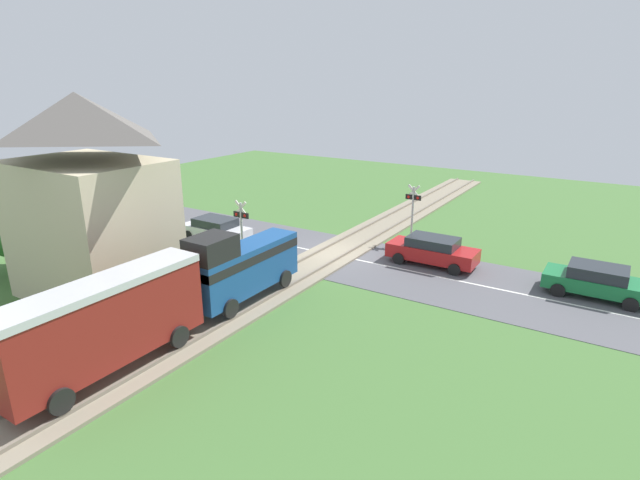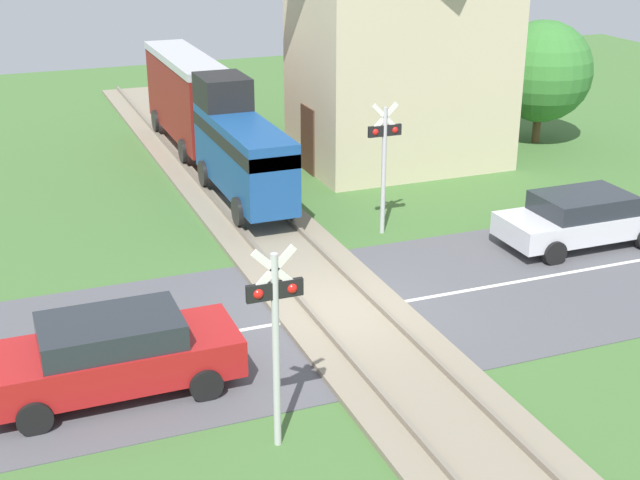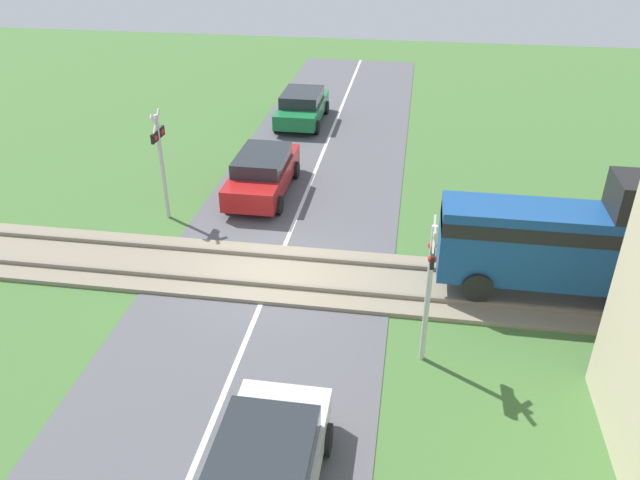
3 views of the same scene
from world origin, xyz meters
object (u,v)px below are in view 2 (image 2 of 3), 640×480
at_px(car_near_crossing, 113,354).
at_px(pedestrian_by_station, 271,161).
at_px(train, 208,115).
at_px(car_far_side, 581,218).
at_px(station_building, 401,34).
at_px(crossing_signal_east_approach, 384,152).
at_px(crossing_signal_west_approach, 275,323).

relative_size(car_near_crossing, pedestrian_by_station, 2.72).
distance_m(train, car_far_side, 11.75).
bearing_deg(pedestrian_by_station, station_building, 9.72).
bearing_deg(car_far_side, car_near_crossing, -166.59).
distance_m(train, crossing_signal_east_approach, 7.30).
bearing_deg(pedestrian_by_station, car_far_side, -52.83).
bearing_deg(car_far_side, crossing_signal_east_approach, 149.07).
distance_m(car_far_side, pedestrian_by_station, 9.40).
bearing_deg(crossing_signal_east_approach, train, 112.63).
height_order(crossing_signal_east_approach, station_building, station_building).
bearing_deg(crossing_signal_east_approach, car_far_side, -30.93).
height_order(train, car_near_crossing, train).
relative_size(crossing_signal_east_approach, pedestrian_by_station, 2.11).
bearing_deg(train, crossing_signal_east_approach, -67.37).
height_order(car_near_crossing, station_building, station_building).
relative_size(car_far_side, pedestrian_by_station, 2.56).
bearing_deg(pedestrian_by_station, car_near_crossing, -121.67).
relative_size(car_far_side, crossing_signal_east_approach, 1.21).
bearing_deg(car_near_crossing, car_far_side, 13.41).
distance_m(car_near_crossing, crossing_signal_west_approach, 3.65).
xyz_separation_m(train, car_near_crossing, (-4.99, -12.18, -1.09)).
relative_size(train, car_near_crossing, 2.83).
bearing_deg(car_far_side, train, 127.31).
distance_m(train, car_near_crossing, 13.21).
bearing_deg(car_near_crossing, train, 67.73).
bearing_deg(train, car_far_side, -52.69).
bearing_deg(station_building, crossing_signal_west_approach, -122.78).
relative_size(car_near_crossing, station_building, 0.52).
relative_size(train, station_building, 1.47).
bearing_deg(pedestrian_by_station, train, 127.92).
xyz_separation_m(train, crossing_signal_east_approach, (2.81, -6.74, 0.33)).
xyz_separation_m(train, station_building, (6.03, -1.02, 2.30)).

